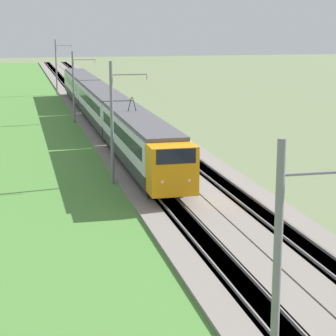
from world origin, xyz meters
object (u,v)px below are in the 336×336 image
(catenary_mast_far, at_px, (74,86))
(catenary_mast_distant, at_px, (57,67))
(passenger_train, at_px, (102,105))
(catenary_mast_near, at_px, (279,291))
(catenary_mast_mid, at_px, (113,122))

(catenary_mast_far, distance_m, catenary_mast_distant, 28.33)
(passenger_train, xyz_separation_m, catenary_mast_far, (4.11, 2.44, 1.57))
(catenary_mast_near, distance_m, catenary_mast_mid, 28.33)
(catenary_mast_near, height_order, catenary_mast_far, catenary_mast_near)
(passenger_train, distance_m, catenary_mast_near, 52.62)
(catenary_mast_far, bearing_deg, catenary_mast_distant, 0.01)
(catenary_mast_distant, bearing_deg, catenary_mast_far, -179.99)
(catenary_mast_distant, bearing_deg, catenary_mast_near, -180.00)
(catenary_mast_near, bearing_deg, catenary_mast_distant, 0.00)
(catenary_mast_mid, bearing_deg, catenary_mast_far, -0.01)
(passenger_train, distance_m, catenary_mast_distant, 32.59)
(catenary_mast_mid, relative_size, catenary_mast_distant, 1.00)
(passenger_train, bearing_deg, catenary_mast_distant, -175.68)
(catenary_mast_near, distance_m, catenary_mast_far, 56.65)
(passenger_train, xyz_separation_m, catenary_mast_near, (-52.54, 2.45, 1.73))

